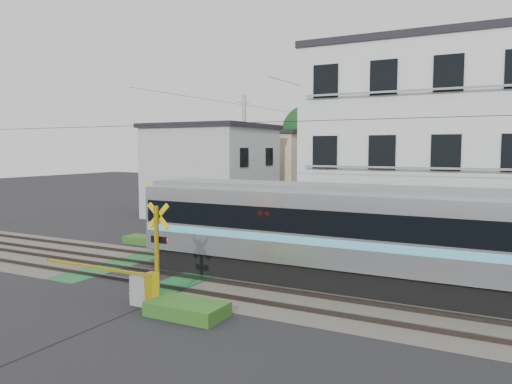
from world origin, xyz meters
The scene contains 12 objects.
ground centered at (0.00, 0.00, 0.00)m, with size 120.00×120.00×0.00m, color black.
track_bed centered at (0.00, 0.00, 0.04)m, with size 120.00×120.00×0.14m.
commuter_train centered at (7.84, 1.20, 1.81)m, with size 16.49×2.61×3.43m.
crossing_signal_near centered at (2.59, -3.65, 0.71)m, with size 4.74×0.65×3.09m.
crossing_signal_far centered at (-2.59, 3.65, 0.71)m, with size 4.74×0.65×3.09m.
apartment_block centered at (8.50, 9.49, 4.66)m, with size 10.20×8.36×9.30m.
houses_row centered at (0.25, 25.92, 3.24)m, with size 22.07×31.35×6.80m.
tree_hill centered at (-1.39, 48.18, 5.25)m, with size 40.00×13.42×10.96m.
catenary centered at (6.00, 0.03, 3.70)m, with size 60.00×5.04×7.00m.
utility_poles centered at (-1.05, 23.01, 4.08)m, with size 7.90×42.00×8.00m.
pedestrian centered at (-0.48, 30.82, 0.94)m, with size 0.68×0.45×1.88m, color #30303C.
weed_patches centered at (1.76, -0.09, 0.18)m, with size 10.25×8.80×0.40m.
Camera 1 is at (12.25, -14.86, 4.66)m, focal length 35.00 mm.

